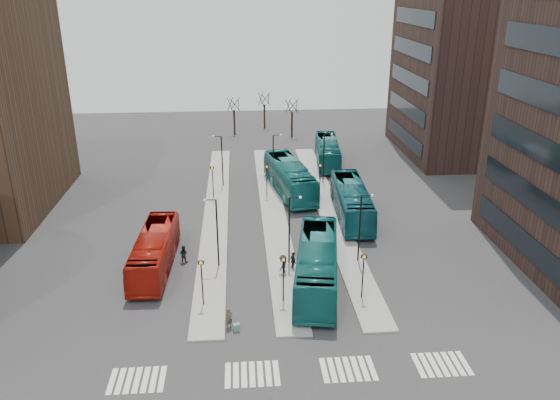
{
  "coord_description": "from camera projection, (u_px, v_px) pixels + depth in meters",
  "views": [
    {
      "loc": [
        -1.43,
        -23.4,
        22.37
      ],
      "look_at": [
        2.02,
        20.44,
        5.0
      ],
      "focal_mm": 35.0,
      "sensor_mm": 36.0,
      "label": 1
    }
  ],
  "objects": [
    {
      "name": "island_left",
      "position": [
        216.0,
        212.0,
        57.51
      ],
      "size": [
        2.5,
        45.0,
        0.15
      ],
      "primitive_type": "cube",
      "color": "gray",
      "rests_on": "ground"
    },
    {
      "name": "island_mid",
      "position": [
        273.0,
        210.0,
        57.95
      ],
      "size": [
        2.5,
        45.0,
        0.15
      ],
      "primitive_type": "cube",
      "color": "gray",
      "rests_on": "ground"
    },
    {
      "name": "island_right",
      "position": [
        329.0,
        208.0,
        58.39
      ],
      "size": [
        2.5,
        45.0,
        0.15
      ],
      "primitive_type": "cube",
      "color": "gray",
      "rests_on": "ground"
    },
    {
      "name": "suitcase",
      "position": [
        236.0,
        327.0,
        37.78
      ],
      "size": [
        0.5,
        0.43,
        0.54
      ],
      "primitive_type": "cube",
      "rotation": [
        0.0,
        0.0,
        0.22
      ],
      "color": "navy",
      "rests_on": "ground"
    },
    {
      "name": "red_bus",
      "position": [
        155.0,
        251.0,
        45.78
      ],
      "size": [
        3.12,
        11.52,
        3.18
      ],
      "primitive_type": "imported",
      "rotation": [
        0.0,
        0.0,
        -0.04
      ],
      "color": "#AB190D",
      "rests_on": "ground"
    },
    {
      "name": "teal_bus_a",
      "position": [
        317.0,
        264.0,
        43.11
      ],
      "size": [
        5.21,
        13.35,
        3.63
      ],
      "primitive_type": "imported",
      "rotation": [
        0.0,
        0.0,
        -0.17
      ],
      "color": "#135F5C",
      "rests_on": "ground"
    },
    {
      "name": "teal_bus_b",
      "position": [
        289.0,
        177.0,
        62.48
      ],
      "size": [
        5.28,
        13.55,
        3.68
      ],
      "primitive_type": "imported",
      "rotation": [
        0.0,
        0.0,
        0.17
      ],
      "color": "#156967",
      "rests_on": "ground"
    },
    {
      "name": "teal_bus_c",
      "position": [
        351.0,
        201.0,
        55.82
      ],
      "size": [
        3.63,
        12.77,
        3.52
      ],
      "primitive_type": "imported",
      "rotation": [
        0.0,
        0.0,
        -0.05
      ],
      "color": "#13575F",
      "rests_on": "ground"
    },
    {
      "name": "teal_bus_d",
      "position": [
        328.0,
        152.0,
        72.61
      ],
      "size": [
        3.95,
        12.11,
        3.31
      ],
      "primitive_type": "imported",
      "rotation": [
        0.0,
        0.0,
        -0.1
      ],
      "color": "#135B60",
      "rests_on": "ground"
    },
    {
      "name": "traveller",
      "position": [
        229.0,
        318.0,
        37.91
      ],
      "size": [
        0.69,
        0.65,
        1.59
      ],
      "primitive_type": "imported",
      "rotation": [
        0.0,
        0.0,
        0.65
      ],
      "color": "#49462B",
      "rests_on": "ground"
    },
    {
      "name": "commuter_a",
      "position": [
        183.0,
        254.0,
        47.03
      ],
      "size": [
        0.89,
        0.79,
        1.54
      ],
      "primitive_type": "imported",
      "rotation": [
        0.0,
        0.0,
        2.83
      ],
      "color": "black",
      "rests_on": "ground"
    },
    {
      "name": "commuter_b",
      "position": [
        293.0,
        261.0,
        45.72
      ],
      "size": [
        0.69,
        1.03,
        1.62
      ],
      "primitive_type": "imported",
      "rotation": [
        0.0,
        0.0,
        1.92
      ],
      "color": "black",
      "rests_on": "ground"
    },
    {
      "name": "commuter_c",
      "position": [
        283.0,
        265.0,
        44.98
      ],
      "size": [
        1.07,
        1.3,
        1.75
      ],
      "primitive_type": "imported",
      "rotation": [
        0.0,
        0.0,
        4.27
      ],
      "color": "black",
      "rests_on": "ground"
    },
    {
      "name": "crosswalk_stripes",
      "position": [
        296.0,
        372.0,
        33.85
      ],
      "size": [
        22.35,
        2.4,
        0.01
      ],
      "color": "silver",
      "rests_on": "ground"
    },
    {
      "name": "tower_far",
      "position": [
        485.0,
        44.0,
        73.2
      ],
      "size": [
        20.12,
        20.0,
        30.0
      ],
      "color": "#33221C",
      "rests_on": "ground"
    },
    {
      "name": "sign_poles",
      "position": [
        273.0,
        216.0,
        50.57
      ],
      "size": [
        12.45,
        22.12,
        3.65
      ],
      "color": "black",
      "rests_on": "ground"
    },
    {
      "name": "lamp_posts",
      "position": [
        280.0,
        185.0,
        54.86
      ],
      "size": [
        14.04,
        20.24,
        6.12
      ],
      "color": "black",
      "rests_on": "ground"
    },
    {
      "name": "bare_trees",
      "position": [
        263.0,
        117.0,
        87.31
      ],
      "size": [
        10.97,
        8.14,
        5.9
      ],
      "color": "black",
      "rests_on": "ground"
    }
  ]
}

